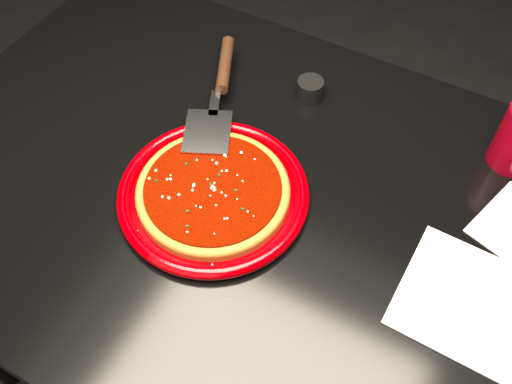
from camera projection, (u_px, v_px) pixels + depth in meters
floor at (256, 362)px, 1.52m from camera, size 4.00×4.00×0.01m
table at (256, 299)px, 1.21m from camera, size 1.20×0.80×0.75m
plate at (213, 194)px, 0.89m from camera, size 0.30×0.30×0.02m
pizza_crust at (213, 192)px, 0.89m from camera, size 0.24×0.24×0.01m
pizza_crust_rim at (213, 190)px, 0.89m from camera, size 0.24×0.24×0.02m
pizza_sauce at (213, 189)px, 0.88m from camera, size 0.21×0.21×0.01m
parmesan_dusting at (213, 186)px, 0.88m from camera, size 0.21×0.21×0.01m
basil_flecks at (213, 187)px, 0.88m from camera, size 0.19×0.19×0.00m
pizza_server at (218, 94)px, 0.99m from camera, size 0.22×0.33×0.02m
napkin_a at (466, 301)px, 0.80m from camera, size 0.18×0.18×0.00m
ramekin at (310, 89)px, 1.02m from camera, size 0.06×0.06×0.04m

